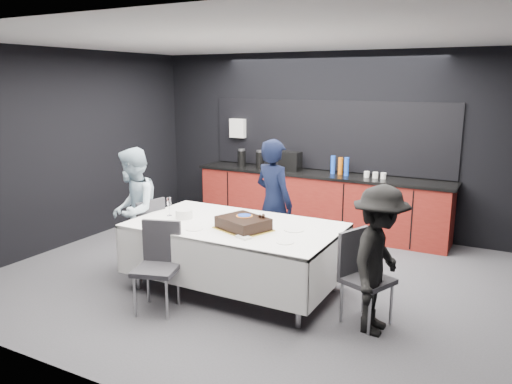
% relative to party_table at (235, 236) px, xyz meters
% --- Properties ---
extents(ground, '(6.00, 6.00, 0.00)m').
position_rel_party_table_xyz_m(ground, '(0.00, 0.40, -0.64)').
color(ground, '#47464C').
rests_on(ground, ground).
extents(room_shell, '(6.04, 5.04, 2.82)m').
position_rel_party_table_xyz_m(room_shell, '(0.00, 0.40, 1.22)').
color(room_shell, white).
rests_on(room_shell, ground).
extents(kitchenette, '(4.10, 0.64, 2.05)m').
position_rel_party_table_xyz_m(kitchenette, '(-0.02, 2.62, -0.10)').
color(kitchenette, maroon).
rests_on(kitchenette, ground).
extents(party_table, '(2.32, 1.32, 0.78)m').
position_rel_party_table_xyz_m(party_table, '(0.00, 0.00, 0.00)').
color(party_table, '#99999E').
rests_on(party_table, ground).
extents(cake_assembly, '(0.67, 0.61, 0.17)m').
position_rel_party_table_xyz_m(cake_assembly, '(0.19, -0.14, 0.21)').
color(cake_assembly, gold).
rests_on(cake_assembly, party_table).
extents(plate_stack, '(0.20, 0.20, 0.10)m').
position_rel_party_table_xyz_m(plate_stack, '(-0.65, -0.06, 0.19)').
color(plate_stack, white).
rests_on(plate_stack, party_table).
extents(loose_plate_near, '(0.20, 0.20, 0.01)m').
position_rel_party_table_xyz_m(loose_plate_near, '(-0.29, -0.38, 0.14)').
color(loose_plate_near, white).
rests_on(loose_plate_near, party_table).
extents(loose_plate_right_a, '(0.22, 0.22, 0.01)m').
position_rel_party_table_xyz_m(loose_plate_right_a, '(0.68, 0.10, 0.14)').
color(loose_plate_right_a, white).
rests_on(loose_plate_right_a, party_table).
extents(loose_plate_right_b, '(0.18, 0.18, 0.01)m').
position_rel_party_table_xyz_m(loose_plate_right_b, '(0.77, -0.33, 0.14)').
color(loose_plate_right_b, white).
rests_on(loose_plate_right_b, party_table).
extents(loose_plate_far, '(0.19, 0.19, 0.01)m').
position_rel_party_table_xyz_m(loose_plate_far, '(0.04, 0.36, 0.14)').
color(loose_plate_far, white).
rests_on(loose_plate_far, party_table).
extents(fork_pile, '(0.18, 0.14, 0.02)m').
position_rel_party_table_xyz_m(fork_pile, '(0.34, -0.41, 0.15)').
color(fork_pile, white).
rests_on(fork_pile, party_table).
extents(champagne_flute, '(0.06, 0.06, 0.22)m').
position_rel_party_table_xyz_m(champagne_flute, '(-0.87, -0.06, 0.30)').
color(champagne_flute, white).
rests_on(champagne_flute, party_table).
extents(chair_left, '(0.49, 0.49, 0.92)m').
position_rel_party_table_xyz_m(chair_left, '(-1.29, -0.00, -0.11)').
color(chair_left, '#2F2F34').
rests_on(chair_left, ground).
extents(chair_right, '(0.55, 0.55, 0.92)m').
position_rel_party_table_xyz_m(chair_right, '(1.48, -0.08, -0.11)').
color(chair_right, '#2F2F34').
rests_on(chair_right, ground).
extents(chair_near, '(0.53, 0.53, 0.92)m').
position_rel_party_table_xyz_m(chair_near, '(-0.47, -0.78, -0.11)').
color(chair_near, '#2F2F34').
rests_on(chair_near, ground).
extents(person_center, '(0.70, 0.58, 1.64)m').
position_rel_party_table_xyz_m(person_center, '(0.02, 0.94, 0.18)').
color(person_center, black).
rests_on(person_center, ground).
extents(person_left, '(0.88, 0.95, 1.56)m').
position_rel_party_table_xyz_m(person_left, '(-1.41, -0.08, 0.14)').
color(person_left, silver).
rests_on(person_left, ground).
extents(person_right, '(0.55, 0.93, 1.43)m').
position_rel_party_table_xyz_m(person_right, '(1.68, -0.21, 0.07)').
color(person_right, black).
rests_on(person_right, ground).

